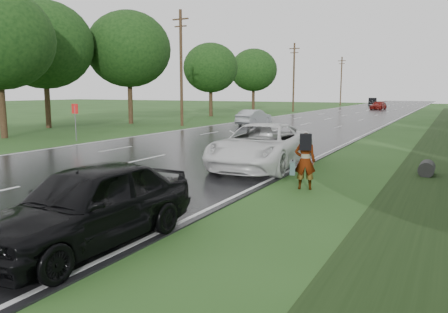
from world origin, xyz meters
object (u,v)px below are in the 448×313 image
Objects in this scene: road_sign at (75,115)px; dark_sedan at (89,204)px; white_pickup at (261,146)px; silver_sedan at (254,117)px; pedestrian at (304,160)px.

dark_sedan is (14.50, -13.41, -0.76)m from road_sign.
white_pickup is 1.48× the size of silver_sedan.
dark_sedan is (-2.18, -7.04, -0.06)m from pedestrian.
white_pickup is at bearing 94.24° from dark_sedan.
pedestrian is 0.29× the size of white_pickup.
silver_sedan is (-9.09, 19.62, -0.18)m from white_pickup.
road_sign is 1.27× the size of pedestrian.
dark_sedan is at bearing -42.76° from road_sign.
white_pickup is (-2.68, 2.85, -0.02)m from pedestrian.
road_sign is at bearing -38.39° from pedestrian.
road_sign is 19.76m from dark_sedan.
white_pickup is at bearing -14.10° from road_sign.
road_sign is at bearing 77.37° from silver_sedan.
white_pickup is 21.62m from silver_sedan.
pedestrian is at bearing -20.90° from road_sign.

